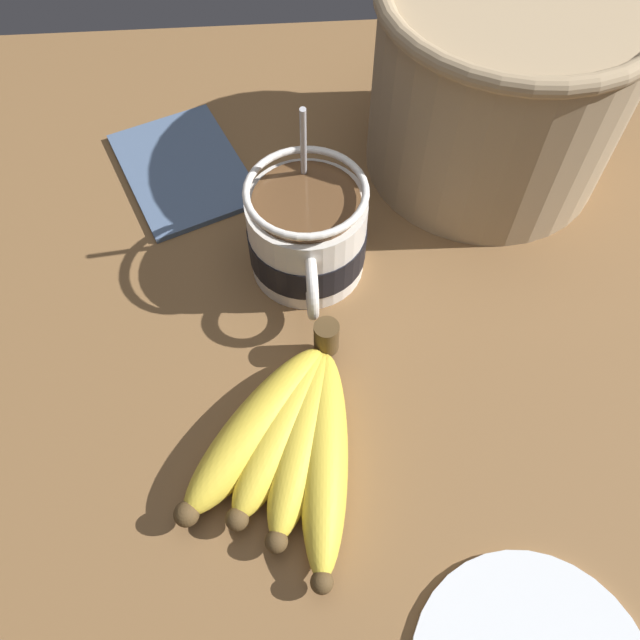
{
  "coord_description": "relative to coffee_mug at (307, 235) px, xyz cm",
  "views": [
    {
      "loc": [
        25.9,
        -4.53,
        47.17
      ],
      "look_at": [
        0.17,
        -2.63,
        7.1
      ],
      "focal_mm": 35.0,
      "sensor_mm": 36.0,
      "label": 1
    }
  ],
  "objects": [
    {
      "name": "table",
      "position": [
        8.41,
        3.08,
        -5.63
      ],
      "size": [
        91.47,
        91.47,
        2.97
      ],
      "color": "brown",
      "rests_on": "ground"
    },
    {
      "name": "coffee_mug",
      "position": [
        0.0,
        0.0,
        0.0
      ],
      "size": [
        13.51,
        10.08,
        15.49
      ],
      "color": "white",
      "rests_on": "table"
    },
    {
      "name": "banana_bunch",
      "position": [
        17.01,
        -2.4,
        -2.32
      ],
      "size": [
        19.41,
        13.55,
        4.2
      ],
      "color": "#4C381E",
      "rests_on": "table"
    },
    {
      "name": "woven_basket",
      "position": [
        -12.16,
        18.03,
        5.05
      ],
      "size": [
        23.81,
        23.81,
        17.59
      ],
      "color": "tan",
      "rests_on": "table"
    },
    {
      "name": "napkin",
      "position": [
        -12.76,
        -11.61,
        -3.84
      ],
      "size": [
        18.62,
        16.1,
        0.6
      ],
      "color": "slate",
      "rests_on": "table"
    }
  ]
}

